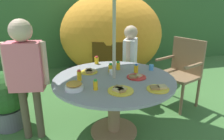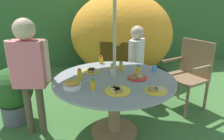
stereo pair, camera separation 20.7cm
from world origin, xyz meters
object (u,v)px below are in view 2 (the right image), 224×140
potted_plant (13,92)px  juice_bottle_far_left (93,84)px  child_in_pink_shirt (29,64)px  cup_near (113,72)px  juice_bottle_mid_right (101,60)px  garden_table (114,92)px  plate_mid_left (92,71)px  cup_far (154,69)px  snack_bowl (72,84)px  plate_front_edge (156,90)px  juice_bottle_far_right (121,66)px  wooden_chair (189,70)px  plate_center_front (117,90)px  juice_bottle_near_left (80,74)px  juice_bottle_back_edge (113,68)px  plate_near_right (137,78)px  juice_bottle_center_back (138,69)px  dome_tent (121,35)px  child_in_white_shirt (136,54)px

potted_plant → juice_bottle_far_left: (0.97, -0.69, 0.33)m
child_in_pink_shirt → cup_near: 0.94m
juice_bottle_mid_right → garden_table: bearing=-82.3°
plate_mid_left → cup_far: bearing=-7.9°
snack_bowl → plate_front_edge: (0.79, -0.21, -0.03)m
potted_plant → cup_near: (1.24, -0.31, 0.31)m
plate_mid_left → juice_bottle_far_right: bearing=3.1°
wooden_chair → juice_bottle_mid_right: wooden_chair is taller
plate_center_front → plate_mid_left: bearing=108.2°
juice_bottle_near_left → plate_center_front: bearing=-47.6°
child_in_pink_shirt → juice_bottle_near_left: bearing=-3.1°
juice_bottle_mid_right → juice_bottle_back_edge: same height
plate_mid_left → juice_bottle_back_edge: juice_bottle_back_edge is taller
juice_bottle_near_left → cup_near: (0.39, 0.10, -0.03)m
wooden_chair → juice_bottle_back_edge: 1.20m
potted_plant → plate_near_right: bearing=-18.3°
child_in_pink_shirt → plate_center_front: 1.03m
garden_table → juice_bottle_near_left: juice_bottle_near_left is taller
juice_bottle_near_left → juice_bottle_center_back: juice_bottle_near_left is taller
juice_bottle_near_left → juice_bottle_center_back: 0.69m
potted_plant → juice_bottle_center_back: 1.60m
potted_plant → plate_center_front: bearing=-33.4°
dome_tent → juice_bottle_back_edge: size_ratio=24.54×
juice_bottle_mid_right → cup_far: 0.75m
juice_bottle_far_left → plate_center_front: bearing=-23.0°
juice_bottle_near_left → juice_bottle_far_right: juice_bottle_near_left is taller
snack_bowl → plate_near_right: (0.70, 0.15, -0.03)m
garden_table → juice_bottle_back_edge: size_ratio=12.57×
plate_center_front → juice_bottle_center_back: bearing=53.9°
child_in_white_shirt → juice_bottle_near_left: child_in_white_shirt is taller
garden_table → snack_bowl: size_ratio=7.56×
child_in_white_shirt → juice_bottle_far_left: 1.29m
plate_center_front → plate_near_right: bearing=47.1°
wooden_chair → cup_near: size_ratio=17.41×
juice_bottle_mid_right → juice_bottle_far_right: bearing=-55.8°
juice_bottle_mid_right → plate_mid_left: bearing=-114.6°
plate_mid_left → child_in_pink_shirt: bearing=-170.5°
potted_plant → child_in_pink_shirt: size_ratio=0.54×
juice_bottle_far_right → plate_center_front: bearing=-104.8°
wooden_chair → cup_far: (-0.65, -0.32, 0.17)m
wooden_chair → juice_bottle_back_edge: (-1.16, -0.26, 0.18)m
wooden_chair → juice_bottle_far_left: size_ratio=9.14×
potted_plant → child_in_white_shirt: bearing=12.2°
plate_mid_left → cup_far: (0.76, -0.10, 0.02)m
dome_tent → plate_mid_left: dome_tent is taller
plate_near_right → dome_tent: bearing=83.1°
child_in_pink_shirt → juice_bottle_center_back: child_in_pink_shirt is taller
plate_front_edge → dome_tent: bearing=86.1°
plate_front_edge → juice_bottle_far_right: 0.71m
child_in_white_shirt → juice_bottle_near_left: 1.16m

